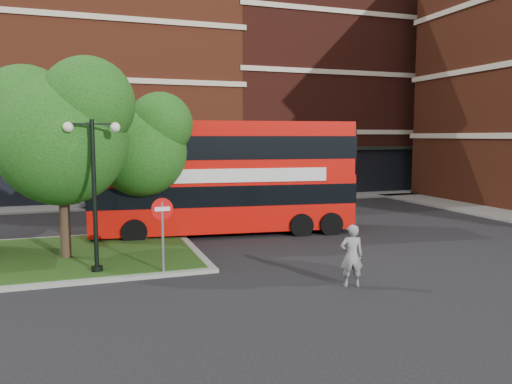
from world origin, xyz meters
name	(u,v)px	position (x,y,z in m)	size (l,w,h in m)	color
ground	(260,263)	(0.00, 0.00, 0.00)	(120.00, 120.00, 0.00)	black
pavement_far	(178,203)	(0.00, 16.50, 0.06)	(44.00, 3.00, 0.12)	slate
terrace_far_left	(51,102)	(-8.00, 24.00, 7.00)	(26.00, 12.00, 14.00)	maroon
terrace_far_right	(320,96)	(14.00, 24.00, 8.00)	(18.00, 12.00, 16.00)	#471911
traffic_island	(23,259)	(-8.00, 3.00, 0.07)	(12.60, 7.60, 0.15)	gray
tree_island_west	(58,127)	(-6.60, 2.58, 4.79)	(5.40, 4.71, 7.21)	#2D2116
tree_island_east	(139,142)	(-3.58, 5.06, 4.24)	(4.46, 3.90, 6.29)	#2D2116
lamp_island	(94,188)	(-5.50, 0.20, 2.83)	(1.72, 0.36, 5.00)	black
lamp_far_left	(214,162)	(2.00, 14.50, 2.83)	(1.72, 0.36, 5.00)	black
lamp_far_right	(327,160)	(10.00, 14.50, 2.83)	(1.72, 0.36, 5.00)	black
bus	(224,170)	(0.23, 5.64, 2.95)	(12.02, 4.00, 4.50)	red
woman	(352,256)	(1.67, -3.50, 0.94)	(0.68, 0.45, 1.88)	gray
car_silver	(115,196)	(-4.05, 16.00, 0.74)	(1.76, 4.36, 1.49)	#ABADB2
car_white	(313,190)	(9.39, 15.38, 0.69)	(1.47, 4.21, 1.39)	silver
no_entry_sign	(162,220)	(-3.47, -0.50, 1.80)	(0.70, 0.09, 2.52)	slate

